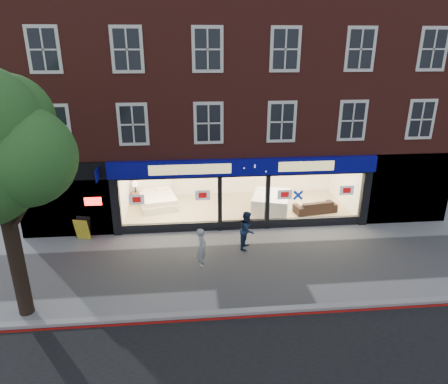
{
  "coord_description": "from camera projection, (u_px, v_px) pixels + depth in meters",
  "views": [
    {
      "loc": [
        -2.39,
        -13.02,
        7.81
      ],
      "look_at": [
        -0.92,
        2.5,
        2.0
      ],
      "focal_mm": 32.0,
      "sensor_mm": 36.0,
      "label": 1
    }
  ],
  "objects": [
    {
      "name": "mattress_stack",
      "position": [
        271.0,
        203.0,
        19.47
      ],
      "size": [
        2.25,
        2.54,
        0.84
      ],
      "rotation": [
        0.0,
        0.0,
        -0.31
      ],
      "color": "white",
      "rests_on": "showroom_floor"
    },
    {
      "name": "pedestrian_blue",
      "position": [
        247.0,
        230.0,
        15.99
      ],
      "size": [
        0.84,
        0.94,
        1.59
      ],
      "primitive_type": "imported",
      "rotation": [
        0.0,
        0.0,
        1.2
      ],
      "color": "#192946",
      "rests_on": "ground"
    },
    {
      "name": "bedside_table",
      "position": [
        136.0,
        197.0,
        20.54
      ],
      "size": [
        0.6,
        0.6,
        0.55
      ],
      "primitive_type": "cube",
      "rotation": [
        0.0,
        0.0,
        0.43
      ],
      "color": "brown",
      "rests_on": "showroom_floor"
    },
    {
      "name": "sofa",
      "position": [
        315.0,
        206.0,
        19.35
      ],
      "size": [
        2.15,
        1.14,
        0.6
      ],
      "primitive_type": "imported",
      "rotation": [
        0.0,
        0.0,
        3.32
      ],
      "color": "black",
      "rests_on": "showroom_floor"
    },
    {
      "name": "kerb_line",
      "position": [
        271.0,
        316.0,
        12.19
      ],
      "size": [
        60.0,
        0.1,
        0.01
      ],
      "primitive_type": "cube",
      "color": "#8C0A07",
      "rests_on": "ground"
    },
    {
      "name": "ground",
      "position": [
        254.0,
        264.0,
        15.08
      ],
      "size": [
        120.0,
        120.0,
        0.0
      ],
      "primitive_type": "plane",
      "color": "gray",
      "rests_on": "ground"
    },
    {
      "name": "display_bed",
      "position": [
        158.0,
        199.0,
        20.09
      ],
      "size": [
        2.17,
        2.46,
        1.21
      ],
      "rotation": [
        0.0,
        0.0,
        0.21
      ],
      "color": "white",
      "rests_on": "showroom_floor"
    },
    {
      "name": "kerb_stone",
      "position": [
        270.0,
        310.0,
        12.35
      ],
      "size": [
        60.0,
        0.25,
        0.12
      ],
      "primitive_type": "cube",
      "color": "gray",
      "rests_on": "ground"
    },
    {
      "name": "pedestrian_grey",
      "position": [
        202.0,
        247.0,
        14.74
      ],
      "size": [
        0.46,
        0.61,
        1.49
      ],
      "primitive_type": "imported",
      "rotation": [
        0.0,
        0.0,
        1.36
      ],
      "color": "#9EA0A5",
      "rests_on": "ground"
    },
    {
      "name": "showroom_floor",
      "position": [
        237.0,
        209.0,
        19.96
      ],
      "size": [
        11.0,
        4.5,
        0.1
      ],
      "primitive_type": "cube",
      "color": "tan",
      "rests_on": "ground"
    },
    {
      "name": "building",
      "position": [
        234.0,
        69.0,
        19.22
      ],
      "size": [
        19.0,
        8.26,
        10.3
      ],
      "color": "maroon",
      "rests_on": "ground"
    },
    {
      "name": "a_board",
      "position": [
        83.0,
        229.0,
        16.82
      ],
      "size": [
        0.72,
        0.56,
        0.97
      ],
      "primitive_type": "cube",
      "rotation": [
        0.0,
        0.0,
        -0.27
      ],
      "color": "gold",
      "rests_on": "ground"
    }
  ]
}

